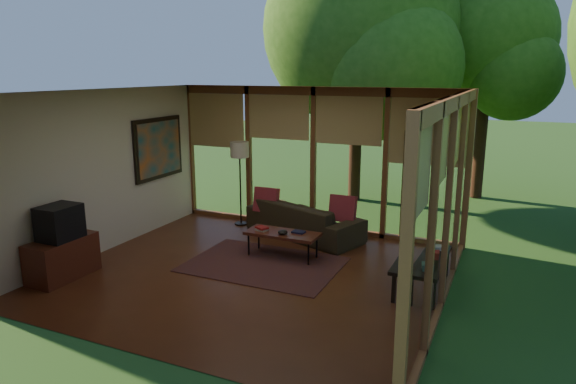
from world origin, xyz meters
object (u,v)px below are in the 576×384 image
at_px(side_console, 421,261).
at_px(coffee_table, 282,234).
at_px(television, 60,222).
at_px(media_cabinet, 62,258).
at_px(floor_lamp, 240,154).
at_px(sofa, 304,219).

bearing_deg(side_console, coffee_table, 171.50).
xyz_separation_m(television, coffee_table, (2.58, 2.10, -0.46)).
height_order(media_cabinet, side_console, media_cabinet).
xyz_separation_m(media_cabinet, floor_lamp, (1.07, 3.43, 1.11)).
xyz_separation_m(sofa, floor_lamp, (-1.43, 0.17, 1.08)).
relative_size(floor_lamp, coffee_table, 1.38).
bearing_deg(floor_lamp, coffee_table, -41.22).
xyz_separation_m(media_cabinet, coffee_table, (2.60, 2.10, 0.09)).
distance_m(media_cabinet, coffee_table, 3.34).
bearing_deg(side_console, television, -160.10).
relative_size(media_cabinet, floor_lamp, 0.61).
bearing_deg(side_console, floor_lamp, 156.20).
height_order(media_cabinet, floor_lamp, floor_lamp).
height_order(television, coffee_table, television).
bearing_deg(sofa, coffee_table, 114.18).
bearing_deg(media_cabinet, side_console, 19.82).
bearing_deg(media_cabinet, floor_lamp, 72.67).
bearing_deg(media_cabinet, sofa, 52.49).
distance_m(media_cabinet, television, 0.55).
relative_size(media_cabinet, coffee_table, 0.83).
distance_m(television, floor_lamp, 3.63).
height_order(sofa, floor_lamp, floor_lamp).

